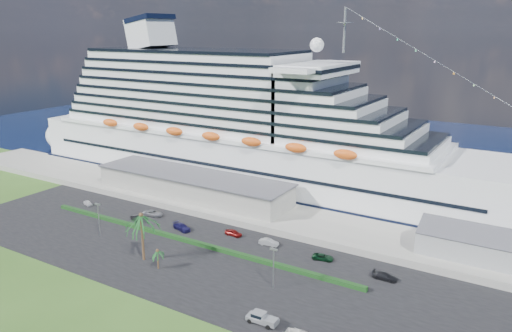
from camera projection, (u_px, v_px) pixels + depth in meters
The scene contains 21 objects.
ground at pixel (167, 279), 99.88m from camera, with size 420.00×420.00×0.00m, color #30541C.
asphalt_lot at pixel (200, 258), 108.92m from camera, with size 140.00×38.00×0.12m, color black.
wharf at pixel (267, 214), 132.56m from camera, with size 240.00×20.00×1.80m, color gray.
water at pixel (376, 149), 206.86m from camera, with size 420.00×160.00×0.02m, color black.
cruise_ship at pixel (247, 132), 158.86m from camera, with size 191.00×38.00×54.00m.
terminal_building at pixel (192, 184), 143.98m from camera, with size 61.00×15.00×6.30m.
port_shed at pixel (479, 244), 105.57m from camera, with size 24.00×12.31×7.37m.
hedge at pixel (186, 240), 116.91m from camera, with size 88.00×1.10×0.90m, color black.
lamp_post_left at pixel (99, 216), 119.06m from camera, with size 1.60×0.35×8.27m.
lamp_post_right at pixel (274, 263), 95.02m from camera, with size 1.60×0.35×8.27m.
palm_tall at pixel (141, 221), 105.72m from camera, with size 8.82×8.82×11.13m.
palm_short at pixel (157, 253), 103.21m from camera, with size 3.53×3.53×4.56m.
parked_car_0 at pixel (88, 203), 140.99m from camera, with size 1.50×3.73×1.27m, color silver.
parked_car_1 at pixel (136, 219), 129.35m from camera, with size 1.51×4.33×1.43m, color black.
parked_car_2 at pixel (153, 213), 133.06m from camera, with size 2.47×5.35×1.49m, color gray.
parked_car_3 at pixel (182, 227), 123.76m from camera, with size 2.22×5.47×1.59m, color #161345.
parked_car_4 at pixel (233, 233), 120.41m from camera, with size 1.77×4.40×1.50m, color maroon.
parked_car_5 at pixel (269, 242), 115.04m from camera, with size 1.60×4.60×1.51m, color #9B9CA1.
parked_car_6 at pixel (323, 257), 107.87m from camera, with size 2.12×4.59×1.27m, color black.
parked_car_7 at pixel (385, 276), 99.46m from camera, with size 2.03×4.98×1.45m, color black.
pickup_truck at pixel (262, 318), 84.50m from camera, with size 5.66×2.26×1.97m.
Camera 1 is at (62.15, -67.69, 48.68)m, focal length 35.00 mm.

